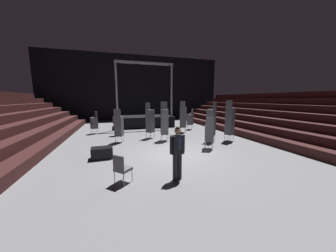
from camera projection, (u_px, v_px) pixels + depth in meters
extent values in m
cube|color=slate|center=(174.00, 155.00, 8.37)|extent=(22.00, 30.00, 0.10)
cube|color=black|center=(136.00, 88.00, 21.95)|extent=(22.00, 0.30, 8.00)
cube|color=black|center=(32.00, 155.00, 7.54)|extent=(0.75, 24.00, 0.45)
cube|color=black|center=(10.00, 147.00, 7.26)|extent=(0.75, 24.00, 0.45)
cube|color=black|center=(260.00, 138.00, 11.02)|extent=(0.75, 24.00, 0.45)
cube|color=black|center=(271.00, 130.00, 11.16)|extent=(0.75, 24.00, 0.45)
cube|color=black|center=(280.00, 122.00, 11.30)|extent=(0.75, 24.00, 0.45)
cube|color=black|center=(290.00, 115.00, 11.45)|extent=(0.75, 24.00, 0.45)
cube|color=black|center=(299.00, 108.00, 11.59)|extent=(0.75, 24.00, 0.45)
cube|color=black|center=(308.00, 101.00, 11.73)|extent=(0.75, 24.00, 0.45)
cube|color=black|center=(317.00, 95.00, 11.88)|extent=(0.75, 24.00, 0.45)
cube|color=black|center=(144.00, 121.00, 16.92)|extent=(5.37, 2.89, 1.00)
cylinder|color=#9EA0A8|center=(116.00, 90.00, 14.66)|extent=(0.16, 0.16, 4.69)
cylinder|color=#9EA0A8|center=(172.00, 91.00, 16.04)|extent=(0.16, 0.16, 4.69)
cube|color=#9EA0A8|center=(145.00, 63.00, 14.99)|extent=(5.07, 0.20, 0.20)
cylinder|color=black|center=(118.00, 64.00, 14.40)|extent=(0.18, 0.18, 0.22)
cylinder|color=black|center=(136.00, 65.00, 14.82)|extent=(0.18, 0.18, 0.22)
cylinder|color=black|center=(153.00, 66.00, 15.23)|extent=(0.18, 0.18, 0.22)
cylinder|color=black|center=(169.00, 67.00, 15.64)|extent=(0.18, 0.18, 0.22)
cylinder|color=black|center=(179.00, 166.00, 5.76)|extent=(0.15, 0.15, 0.88)
cylinder|color=black|center=(175.00, 167.00, 5.66)|extent=(0.15, 0.15, 0.88)
cube|color=silver|center=(179.00, 145.00, 5.55)|extent=(0.20, 0.14, 0.62)
cube|color=black|center=(177.00, 145.00, 5.60)|extent=(0.45, 0.32, 0.62)
cube|color=navy|center=(180.00, 143.00, 5.49)|extent=(0.06, 0.03, 0.40)
cylinder|color=black|center=(183.00, 143.00, 5.72)|extent=(0.12, 0.12, 0.57)
cylinder|color=black|center=(171.00, 145.00, 5.47)|extent=(0.12, 0.12, 0.57)
sphere|color=#936B4C|center=(178.00, 131.00, 5.53)|extent=(0.20, 0.20, 0.20)
sphere|color=black|center=(178.00, 129.00, 5.52)|extent=(0.17, 0.17, 0.17)
cylinder|color=#B2B5BA|center=(187.00, 127.00, 15.15)|extent=(0.02, 0.02, 0.40)
cylinder|color=#B2B5BA|center=(189.00, 127.00, 15.49)|extent=(0.02, 0.02, 0.40)
cylinder|color=#B2B5BA|center=(191.00, 128.00, 14.98)|extent=(0.02, 0.02, 0.40)
cylinder|color=#B2B5BA|center=(193.00, 127.00, 15.31)|extent=(0.02, 0.02, 0.40)
cube|color=#4C4C51|center=(190.00, 124.00, 15.20)|extent=(0.62, 0.62, 0.08)
cube|color=#4C4C51|center=(190.00, 123.00, 15.18)|extent=(0.62, 0.62, 0.08)
cube|color=#4C4C51|center=(190.00, 122.00, 15.17)|extent=(0.62, 0.62, 0.08)
cube|color=#4C4C51|center=(190.00, 121.00, 15.16)|extent=(0.62, 0.62, 0.08)
cube|color=#4C4C51|center=(190.00, 120.00, 15.14)|extent=(0.62, 0.62, 0.08)
cube|color=#4C4C51|center=(190.00, 120.00, 15.13)|extent=(0.62, 0.62, 0.08)
cube|color=#4C4C51|center=(190.00, 119.00, 15.12)|extent=(0.62, 0.62, 0.08)
cube|color=#4C4C51|center=(190.00, 118.00, 15.11)|extent=(0.62, 0.62, 0.08)
cube|color=#4C4C51|center=(190.00, 117.00, 15.09)|extent=(0.62, 0.62, 0.08)
cube|color=#4C4C51|center=(190.00, 116.00, 15.08)|extent=(0.62, 0.62, 0.08)
cube|color=#4C4C51|center=(190.00, 115.00, 15.07)|extent=(0.62, 0.62, 0.08)
cube|color=#4C4C51|center=(193.00, 112.00, 14.94)|extent=(0.32, 0.33, 0.46)
cylinder|color=#B2B5BA|center=(181.00, 129.00, 14.11)|extent=(0.02, 0.02, 0.40)
cylinder|color=#B2B5BA|center=(186.00, 130.00, 13.98)|extent=(0.02, 0.02, 0.40)
cylinder|color=#B2B5BA|center=(180.00, 130.00, 13.75)|extent=(0.02, 0.02, 0.40)
cylinder|color=#B2B5BA|center=(185.00, 130.00, 13.62)|extent=(0.02, 0.02, 0.40)
cube|color=#4C4C51|center=(183.00, 127.00, 13.83)|extent=(0.62, 0.62, 0.08)
cube|color=#4C4C51|center=(183.00, 126.00, 13.81)|extent=(0.62, 0.62, 0.08)
cube|color=#4C4C51|center=(183.00, 125.00, 13.80)|extent=(0.62, 0.62, 0.08)
cube|color=#4C4C51|center=(183.00, 124.00, 13.79)|extent=(0.62, 0.62, 0.08)
cube|color=#4C4C51|center=(183.00, 123.00, 13.78)|extent=(0.62, 0.62, 0.08)
cube|color=#4C4C51|center=(183.00, 122.00, 13.76)|extent=(0.62, 0.62, 0.08)
cube|color=#4C4C51|center=(183.00, 121.00, 13.75)|extent=(0.62, 0.62, 0.08)
cube|color=#4C4C51|center=(183.00, 119.00, 13.74)|extent=(0.62, 0.62, 0.08)
cube|color=#4C4C51|center=(183.00, 118.00, 13.72)|extent=(0.62, 0.62, 0.08)
cube|color=#4C4C51|center=(183.00, 117.00, 13.71)|extent=(0.62, 0.62, 0.08)
cube|color=#4C4C51|center=(183.00, 116.00, 13.70)|extent=(0.62, 0.62, 0.08)
cube|color=#4C4C51|center=(183.00, 115.00, 13.68)|extent=(0.62, 0.62, 0.08)
cube|color=#4C4C51|center=(183.00, 114.00, 13.67)|extent=(0.62, 0.62, 0.08)
cube|color=#4C4C51|center=(183.00, 113.00, 13.66)|extent=(0.62, 0.62, 0.08)
cube|color=#4C4C51|center=(183.00, 112.00, 13.64)|extent=(0.62, 0.62, 0.08)
cube|color=#4C4C51|center=(183.00, 111.00, 13.63)|extent=(0.62, 0.62, 0.08)
cube|color=#4C4C51|center=(183.00, 110.00, 13.62)|extent=(0.62, 0.62, 0.08)
cube|color=#4C4C51|center=(183.00, 109.00, 13.61)|extent=(0.62, 0.62, 0.08)
cube|color=#4C4C51|center=(183.00, 108.00, 13.59)|extent=(0.62, 0.62, 0.08)
cube|color=#4C4C51|center=(183.00, 104.00, 13.37)|extent=(0.35, 0.28, 0.46)
cylinder|color=#B2B5BA|center=(206.00, 139.00, 10.85)|extent=(0.02, 0.02, 0.40)
cylinder|color=#B2B5BA|center=(209.00, 137.00, 11.13)|extent=(0.02, 0.02, 0.40)
cylinder|color=#B2B5BA|center=(212.00, 139.00, 10.61)|extent=(0.02, 0.02, 0.40)
cylinder|color=#B2B5BA|center=(215.00, 138.00, 10.89)|extent=(0.02, 0.02, 0.40)
cube|color=#4C4C51|center=(211.00, 135.00, 10.83)|extent=(0.61, 0.61, 0.08)
cube|color=#4C4C51|center=(211.00, 133.00, 10.82)|extent=(0.61, 0.61, 0.08)
cube|color=#4C4C51|center=(211.00, 132.00, 10.81)|extent=(0.61, 0.61, 0.08)
cube|color=#4C4C51|center=(211.00, 131.00, 10.79)|extent=(0.61, 0.61, 0.08)
cube|color=#4C4C51|center=(211.00, 129.00, 10.78)|extent=(0.61, 0.61, 0.08)
cube|color=#4C4C51|center=(211.00, 128.00, 10.77)|extent=(0.61, 0.61, 0.08)
cube|color=#4C4C51|center=(211.00, 127.00, 10.75)|extent=(0.61, 0.61, 0.08)
cube|color=#4C4C51|center=(211.00, 125.00, 10.74)|extent=(0.61, 0.61, 0.08)
cube|color=#4C4C51|center=(211.00, 124.00, 10.73)|extent=(0.61, 0.61, 0.08)
cube|color=#4C4C51|center=(211.00, 122.00, 10.72)|extent=(0.61, 0.61, 0.08)
cube|color=#4C4C51|center=(211.00, 121.00, 10.70)|extent=(0.61, 0.61, 0.08)
cube|color=#4C4C51|center=(211.00, 120.00, 10.69)|extent=(0.61, 0.61, 0.08)
cube|color=#4C4C51|center=(211.00, 118.00, 10.68)|extent=(0.61, 0.61, 0.08)
cube|color=#4C4C51|center=(211.00, 117.00, 10.66)|extent=(0.61, 0.61, 0.08)
cube|color=#4C4C51|center=(211.00, 116.00, 10.65)|extent=(0.61, 0.61, 0.08)
cube|color=#4C4C51|center=(211.00, 114.00, 10.64)|extent=(0.61, 0.61, 0.08)
cube|color=#4C4C51|center=(211.00, 113.00, 10.62)|extent=(0.61, 0.61, 0.08)
cube|color=#4C4C51|center=(211.00, 111.00, 10.61)|extent=(0.61, 0.61, 0.08)
cube|color=#4C4C51|center=(212.00, 110.00, 10.60)|extent=(0.61, 0.61, 0.08)
cube|color=#4C4C51|center=(215.00, 106.00, 10.43)|extent=(0.36, 0.27, 0.46)
cylinder|color=#B2B5BA|center=(168.00, 138.00, 10.98)|extent=(0.02, 0.02, 0.40)
cylinder|color=#B2B5BA|center=(162.00, 138.00, 10.92)|extent=(0.02, 0.02, 0.40)
cylinder|color=#B2B5BA|center=(167.00, 137.00, 11.35)|extent=(0.02, 0.02, 0.40)
cylinder|color=#B2B5BA|center=(161.00, 137.00, 11.29)|extent=(0.02, 0.02, 0.40)
cube|color=#4C4C51|center=(164.00, 134.00, 11.10)|extent=(0.49, 0.49, 0.08)
cube|color=#4C4C51|center=(164.00, 132.00, 11.08)|extent=(0.49, 0.49, 0.08)
cube|color=#4C4C51|center=(164.00, 131.00, 11.07)|extent=(0.49, 0.49, 0.08)
cube|color=#4C4C51|center=(164.00, 130.00, 11.06)|extent=(0.49, 0.49, 0.08)
cube|color=#4C4C51|center=(164.00, 129.00, 11.04)|extent=(0.49, 0.49, 0.08)
cube|color=#4C4C51|center=(164.00, 127.00, 11.03)|extent=(0.49, 0.49, 0.08)
cube|color=#4C4C51|center=(164.00, 126.00, 11.02)|extent=(0.49, 0.49, 0.08)
cube|color=#4C4C51|center=(164.00, 125.00, 11.01)|extent=(0.49, 0.49, 0.08)
cube|color=#4C4C51|center=(164.00, 123.00, 10.99)|extent=(0.49, 0.49, 0.08)
cube|color=#4C4C51|center=(164.00, 122.00, 10.98)|extent=(0.49, 0.49, 0.08)
cube|color=#4C4C51|center=(164.00, 121.00, 10.97)|extent=(0.49, 0.49, 0.08)
cube|color=#4C4C51|center=(164.00, 119.00, 10.95)|extent=(0.49, 0.49, 0.08)
cube|color=#4C4C51|center=(164.00, 118.00, 10.94)|extent=(0.49, 0.49, 0.08)
cube|color=#4C4C51|center=(164.00, 116.00, 10.93)|extent=(0.49, 0.49, 0.08)
cube|color=#4C4C51|center=(164.00, 115.00, 10.91)|extent=(0.49, 0.49, 0.08)
cube|color=#4C4C51|center=(164.00, 114.00, 10.90)|extent=(0.49, 0.49, 0.08)
cube|color=#4C4C51|center=(164.00, 112.00, 10.89)|extent=(0.49, 0.49, 0.08)
cube|color=#4C4C51|center=(164.00, 111.00, 10.87)|extent=(0.49, 0.49, 0.08)
cube|color=#4C4C51|center=(164.00, 110.00, 10.86)|extent=(0.49, 0.49, 0.08)
cube|color=#4C4C51|center=(164.00, 105.00, 11.01)|extent=(0.41, 0.10, 0.46)
cylinder|color=#B2B5BA|center=(228.00, 137.00, 11.35)|extent=(0.02, 0.02, 0.40)
cylinder|color=#B2B5BA|center=(233.00, 138.00, 11.06)|extent=(0.02, 0.02, 0.40)
cylinder|color=#B2B5BA|center=(225.00, 138.00, 11.11)|extent=(0.02, 0.02, 0.40)
cylinder|color=#B2B5BA|center=(230.00, 139.00, 10.82)|extent=(0.02, 0.02, 0.40)
cube|color=#4C4C51|center=(229.00, 134.00, 11.05)|extent=(0.58, 0.58, 0.08)
cube|color=#4C4C51|center=(229.00, 133.00, 11.03)|extent=(0.58, 0.58, 0.08)
cube|color=#4C4C51|center=(229.00, 131.00, 11.02)|extent=(0.58, 0.58, 0.08)
cube|color=#4C4C51|center=(229.00, 130.00, 11.01)|extent=(0.58, 0.58, 0.08)
cube|color=#4C4C51|center=(229.00, 129.00, 11.00)|extent=(0.58, 0.58, 0.08)
cube|color=#4C4C51|center=(230.00, 127.00, 10.98)|extent=(0.58, 0.58, 0.08)
cube|color=#4C4C51|center=(230.00, 126.00, 10.97)|extent=(0.58, 0.58, 0.08)
cube|color=#4C4C51|center=(230.00, 125.00, 10.96)|extent=(0.58, 0.58, 0.08)
cube|color=#4C4C51|center=(230.00, 123.00, 10.94)|extent=(0.58, 0.58, 0.08)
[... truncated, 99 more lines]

